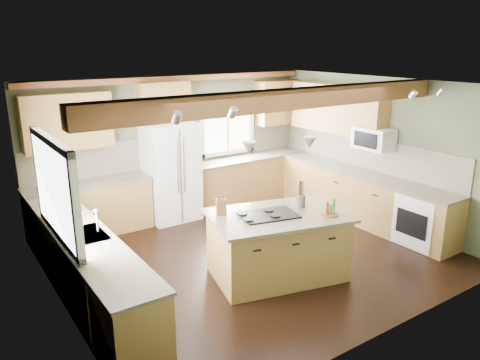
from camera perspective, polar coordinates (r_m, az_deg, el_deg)
floor at (r=7.36m, az=1.43°, el=-9.06°), size 5.60×5.60×0.00m
ceiling at (r=6.67m, az=1.59°, el=11.54°), size 5.60×5.60×0.00m
wall_back at (r=8.99m, az=-7.88°, el=4.30°), size 5.60×0.00×5.60m
wall_left at (r=5.80m, az=-21.59°, el=-3.57°), size 0.00×5.00×5.00m
wall_right at (r=8.79m, az=16.51°, el=3.50°), size 0.00×5.00×5.00m
ceiling_beam at (r=6.10m, az=5.71°, el=9.78°), size 5.55×0.26×0.26m
soffit_trim at (r=8.72m, az=-7.90°, el=12.17°), size 5.55×0.20×0.10m
backsplash_back at (r=8.99m, az=-7.81°, el=3.72°), size 5.58×0.03×0.58m
backsplash_right at (r=8.83m, az=16.15°, el=2.98°), size 0.03×3.70×0.58m
base_cab_back_left at (r=8.33m, az=-17.77°, el=-3.50°), size 2.02×0.60×0.88m
counter_back_left at (r=8.19m, az=-18.05°, el=-0.47°), size 2.06×0.64×0.04m
base_cab_back_right at (r=9.69m, az=1.01°, el=0.10°), size 2.62×0.60×0.88m
counter_back_right at (r=9.57m, az=1.03°, el=2.75°), size 2.66×0.64×0.04m
base_cab_left at (r=6.24m, az=-18.15°, el=-10.40°), size 0.60×3.70×0.88m
counter_left at (r=6.05m, az=-18.54°, el=-6.50°), size 0.64×3.74×0.04m
base_cab_right at (r=8.82m, az=14.57°, el=-2.11°), size 0.60×3.70×0.88m
counter_right at (r=8.69m, az=14.78°, el=0.77°), size 0.64×3.74×0.04m
upper_cab_back_left at (r=8.03m, az=-20.35°, el=6.70°), size 1.40×0.35×0.90m
upper_cab_over_fridge at (r=8.56m, az=-9.38°, el=9.41°), size 0.96×0.35×0.70m
upper_cab_right at (r=9.13m, az=11.76°, el=8.45°), size 0.35×2.20×0.90m
upper_cab_back_corner at (r=9.96m, az=4.49°, el=9.39°), size 0.90×0.35×0.90m
window_left at (r=5.78m, az=-21.77°, el=-1.06°), size 0.04×1.60×1.05m
window_back at (r=9.48m, az=-1.63°, el=6.62°), size 1.10×0.04×1.00m
sink at (r=6.05m, az=-18.54°, el=-6.46°), size 0.50×0.65×0.03m
faucet at (r=6.04m, az=-17.03°, el=-4.87°), size 0.02×0.02×0.28m
dishwasher at (r=5.15m, az=-13.67°, el=-16.22°), size 0.60×0.60×0.84m
oven at (r=8.08m, az=21.42°, el=-4.55°), size 0.60×0.72×0.84m
microwave at (r=8.54m, az=15.96°, el=4.89°), size 0.40×0.70×0.38m
pendant_left at (r=5.97m, az=1.11°, el=3.96°), size 0.18×0.18×0.16m
pendant_right at (r=6.33m, az=8.49°, el=4.51°), size 0.18×0.18×0.16m
refrigerator at (r=8.62m, az=-8.42°, el=1.02°), size 0.90×0.74×1.80m
island at (r=6.59m, az=4.60°, el=-8.07°), size 1.95×1.45×0.88m
island_top at (r=6.42m, az=4.69°, el=-4.33°), size 2.09×1.59×0.04m
cooktop at (r=6.35m, az=3.51°, el=-4.24°), size 0.85×0.67×0.02m
knife_block at (r=6.34m, az=-2.32°, el=-3.29°), size 0.16×0.14×0.22m
utensil_crock at (r=6.70m, az=7.43°, el=-2.55°), size 0.16×0.16×0.17m
bottle_tray at (r=6.44m, az=10.95°, el=-3.29°), size 0.27×0.27×0.22m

